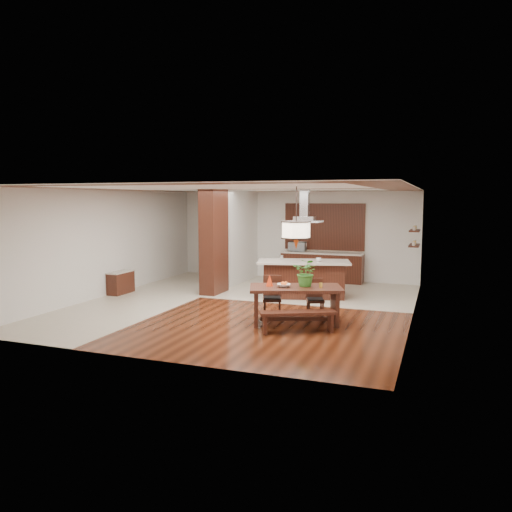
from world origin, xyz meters
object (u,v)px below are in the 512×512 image
at_px(dining_chair_left, 272,297).
at_px(microwave, 297,247).
at_px(dining_table, 296,296).
at_px(dining_bench, 298,322).
at_px(fruit_bowl, 284,285).
at_px(dining_chair_right, 315,298).
at_px(foliage_plant, 307,273).
at_px(range_hood, 305,206).
at_px(hallway_console, 121,283).
at_px(pendant_lantern, 296,218).
at_px(kitchen_island, 304,279).
at_px(island_cup, 319,260).

distance_m(dining_chair_left, microwave, 5.27).
xyz_separation_m(dining_table, dining_bench, (0.24, -0.65, -0.37)).
distance_m(fruit_bowl, microwave, 5.83).
relative_size(dining_chair_right, foliage_plant, 1.45).
distance_m(fruit_bowl, range_hood, 3.39).
xyz_separation_m(fruit_bowl, range_hood, (-0.34, 2.95, 1.63)).
bearing_deg(hallway_console, dining_chair_left, -13.51).
distance_m(pendant_lantern, fruit_bowl, 1.43).
relative_size(dining_bench, dining_chair_right, 1.76).
distance_m(pendant_lantern, kitchen_island, 3.35).
bearing_deg(dining_chair_right, foliage_plant, -115.76).
distance_m(dining_table, fruit_bowl, 0.36).
distance_m(pendant_lantern, foliage_plant, 1.17).
distance_m(dining_chair_right, island_cup, 2.14).
relative_size(fruit_bowl, range_hood, 0.31).
bearing_deg(pendant_lantern, kitchen_island, 101.38).
bearing_deg(microwave, dining_table, -78.38).
distance_m(dining_bench, island_cup, 3.50).
xyz_separation_m(fruit_bowl, microwave, (-1.30, 5.68, 0.27)).
relative_size(range_hood, island_cup, 6.85).
distance_m(dining_chair_right, range_hood, 3.04).
relative_size(hallway_console, dining_chair_left, 0.95).
bearing_deg(dining_bench, fruit_bowl, 131.57).
height_order(hallway_console, island_cup, island_cup).
height_order(island_cup, microwave, microwave).
height_order(pendant_lantern, island_cup, pendant_lantern).
relative_size(dining_chair_right, fruit_bowl, 3.09).
xyz_separation_m(kitchen_island, island_cup, (0.42, -0.09, 0.54)).
xyz_separation_m(dining_chair_left, kitchen_island, (0.09, 2.42, 0.05)).
relative_size(foliage_plant, kitchen_island, 0.23).
bearing_deg(dining_chair_right, hallway_console, 150.30).
bearing_deg(hallway_console, pendant_lantern, -15.77).
distance_m(dining_bench, fruit_bowl, 0.93).
relative_size(dining_chair_left, dining_chair_right, 1.07).
relative_size(pendant_lantern, microwave, 2.38).
height_order(fruit_bowl, range_hood, range_hood).
height_order(dining_table, pendant_lantern, pendant_lantern).
bearing_deg(range_hood, dining_chair_left, -92.01).
height_order(dining_bench, fruit_bowl, fruit_bowl).
bearing_deg(island_cup, dining_bench, -83.54).
height_order(dining_chair_right, microwave, microwave).
height_order(dining_bench, range_hood, range_hood).
xyz_separation_m(dining_chair_left, foliage_plant, (0.86, -0.29, 0.63)).
bearing_deg(foliage_plant, microwave, 107.59).
height_order(dining_chair_left, range_hood, range_hood).
xyz_separation_m(pendant_lantern, microwave, (-1.52, 5.55, -1.14)).
bearing_deg(dining_chair_left, pendant_lantern, -49.11).
bearing_deg(foliage_plant, fruit_bowl, -151.03).
relative_size(dining_bench, foliage_plant, 2.56).
distance_m(dining_bench, kitchen_island, 3.57).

